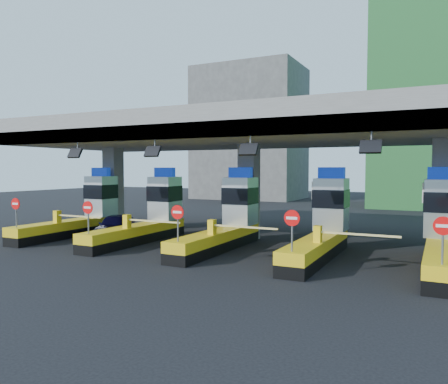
% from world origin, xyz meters
% --- Properties ---
extents(ground, '(120.00, 120.00, 0.00)m').
position_xyz_m(ground, '(0.00, 0.00, 0.00)').
color(ground, black).
rests_on(ground, ground).
extents(toll_canopy, '(28.00, 12.09, 7.00)m').
position_xyz_m(toll_canopy, '(0.00, 2.87, 6.13)').
color(toll_canopy, slate).
rests_on(toll_canopy, ground).
extents(toll_lane_far_left, '(4.43, 8.00, 4.16)m').
position_xyz_m(toll_lane_far_left, '(-10.00, 0.28, 1.40)').
color(toll_lane_far_left, black).
rests_on(toll_lane_far_left, ground).
extents(toll_lane_left, '(4.43, 8.00, 4.16)m').
position_xyz_m(toll_lane_left, '(-5.00, 0.28, 1.40)').
color(toll_lane_left, black).
rests_on(toll_lane_left, ground).
extents(toll_lane_center, '(4.43, 8.00, 4.16)m').
position_xyz_m(toll_lane_center, '(0.00, 0.28, 1.40)').
color(toll_lane_center, black).
rests_on(toll_lane_center, ground).
extents(toll_lane_right, '(4.43, 8.00, 4.16)m').
position_xyz_m(toll_lane_right, '(5.00, 0.28, 1.40)').
color(toll_lane_right, black).
rests_on(toll_lane_right, ground).
extents(toll_lane_far_right, '(4.43, 8.00, 4.16)m').
position_xyz_m(toll_lane_far_right, '(10.00, 0.28, 1.40)').
color(toll_lane_far_right, black).
rests_on(toll_lane_far_right, ground).
extents(bg_building_concrete, '(14.00, 10.00, 18.00)m').
position_xyz_m(bg_building_concrete, '(-14.00, 36.00, 9.00)').
color(bg_building_concrete, '#4C4C49').
rests_on(bg_building_concrete, ground).
extents(van, '(3.09, 4.39, 1.39)m').
position_xyz_m(van, '(-7.43, 0.10, 0.69)').
color(van, black).
rests_on(van, ground).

